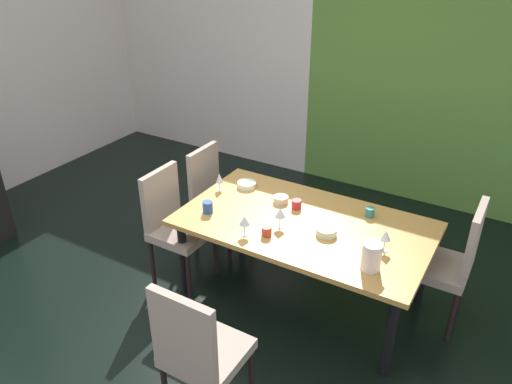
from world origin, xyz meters
The scene contains 20 objects.
ground_plane centered at (0.00, 0.00, -0.01)m, with size 6.27×5.41×0.02m, color black.
back_panel_interior centered at (-1.70, 2.66, 1.34)m, with size 2.88×0.10×2.69m, color silver.
garden_window_panel centered at (1.44, 2.66, 1.34)m, with size 3.40×0.10×2.69m, color #548434.
dining_table centered at (0.73, 0.48, 0.65)m, with size 1.90×1.09×0.72m.
chair_right_far centered at (1.78, 0.78, 0.57)m, with size 0.44×0.44×1.03m.
chair_left_near centered at (-0.31, 0.18, 0.56)m, with size 0.45×0.44×0.99m.
chair_left_far centered at (-0.31, 0.78, 0.55)m, with size 0.45×0.44×0.96m.
chair_head_near centered at (0.71, -0.88, 0.57)m, with size 0.44×0.44×1.03m.
wine_glass_rear centered at (0.43, 0.09, 0.84)m, with size 0.08×0.08×0.16m.
wine_glass_corner centered at (-0.12, 0.59, 0.82)m, with size 0.06×0.06×0.15m.
wine_glass_north centered at (1.37, 0.41, 0.84)m, with size 0.07×0.07×0.16m.
wine_glass_west centered at (0.60, 0.32, 0.84)m, with size 0.08×0.08×0.16m.
serving_bowl_right centered at (0.05, 0.74, 0.74)m, with size 0.16×0.16×0.05m, color white.
serving_bowl_front centered at (0.95, 0.40, 0.75)m, with size 0.15×0.15×0.05m, color beige.
serving_bowl_east centered at (0.43, 0.66, 0.74)m, with size 0.12×0.12×0.05m, color beige.
cup_south centered at (0.57, 0.17, 0.75)m, with size 0.07×0.07×0.07m, color #BC3A27.
cup_near_shelf centered at (0.01, 0.22, 0.76)m, with size 0.08×0.08×0.09m, color #254894.
cup_left centered at (0.59, 0.63, 0.75)m, with size 0.08×0.08×0.07m, color red.
cup_center centered at (1.13, 0.81, 0.75)m, with size 0.07×0.07×0.07m, color #2C756E.
pitcher_near_window centered at (1.36, 0.16, 0.82)m, with size 0.14×0.13×0.20m.
Camera 1 is at (2.06, -2.51, 2.71)m, focal length 35.00 mm.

